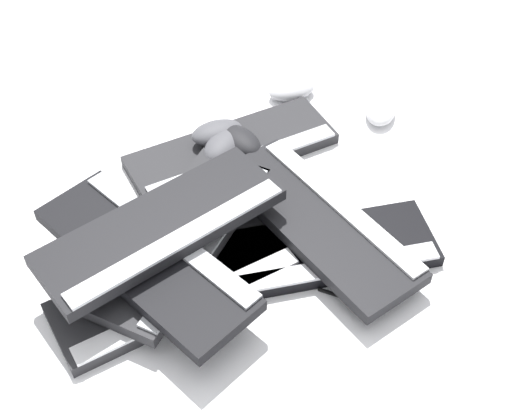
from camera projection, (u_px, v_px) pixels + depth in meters
ground_plane at (241, 208)px, 1.40m from camera, size 3.20×3.20×0.00m
keyboard_0 at (232, 150)px, 1.50m from camera, size 0.33×0.46×0.03m
keyboard_1 at (177, 287)px, 1.25m from camera, size 0.34×0.46×0.03m
keyboard_2 at (316, 252)px, 1.31m from camera, size 0.23×0.46×0.03m
keyboard_3 at (318, 221)px, 1.32m from camera, size 0.45×0.37×0.03m
keyboard_4 at (183, 237)px, 1.30m from camera, size 0.46×0.34×0.03m
keyboard_5 at (146, 257)px, 1.22m from camera, size 0.42×0.41×0.03m
keyboard_6 at (162, 227)px, 1.23m from camera, size 0.38×0.44×0.03m
mouse_0 at (381, 110)px, 1.59m from camera, size 0.12×0.09×0.04m
mouse_1 at (291, 90)px, 1.64m from camera, size 0.10×0.12×0.04m
mouse_2 at (241, 140)px, 1.47m from camera, size 0.13×0.12×0.04m
mouse_3 at (223, 146)px, 1.46m from camera, size 0.13×0.11×0.04m
mouse_4 at (217, 132)px, 1.49m from camera, size 0.10×0.13×0.04m
cable_0 at (312, 206)px, 1.40m from camera, size 0.51×0.34×0.01m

